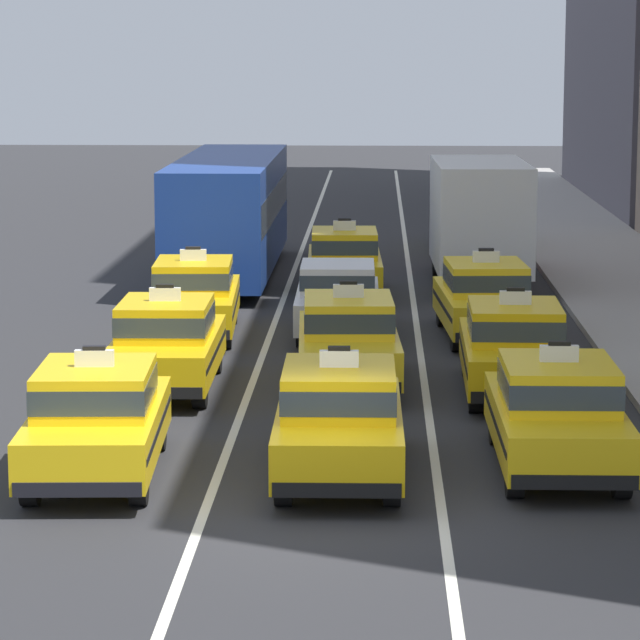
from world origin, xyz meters
TOP-DOWN VIEW (x-y plane):
  - ground_plane at (0.00, 0.00)m, footprint 160.00×160.00m
  - lane_stripe_left_center at (-1.60, 20.00)m, footprint 0.14×80.00m
  - lane_stripe_center_right at (1.60, 20.00)m, footprint 0.14×80.00m
  - taxi_left_nearest at (-3.34, 1.92)m, footprint 2.02×4.64m
  - taxi_left_second at (-3.10, 7.96)m, footprint 1.88×4.58m
  - taxi_left_third at (-3.22, 13.48)m, footprint 2.02×4.64m
  - bus_left_fourth at (-3.29, 22.71)m, footprint 2.52×11.20m
  - taxi_center_nearest at (0.17, 2.01)m, footprint 1.86×4.58m
  - taxi_center_second at (0.18, 8.49)m, footprint 2.00×4.63m
  - sedan_center_third at (-0.14, 13.68)m, footprint 1.81×4.32m
  - taxi_center_fourth at (-0.11, 19.29)m, footprint 1.94×4.61m
  - taxi_right_nearest at (3.37, 2.52)m, footprint 1.85×4.57m
  - taxi_right_second at (3.17, 7.79)m, footprint 1.88×4.59m
  - taxi_right_third at (3.01, 13.42)m, footprint 2.06×4.65m
  - box_truck_right_fourth at (3.31, 21.34)m, footprint 2.40×7.00m
  - taxi_right_fifth at (3.33, 28.73)m, footprint 1.89×4.59m

SIDE VIEW (x-z plane):
  - ground_plane at x=0.00m, z-range 0.00..0.00m
  - lane_stripe_left_center at x=-1.60m, z-range 0.00..0.01m
  - lane_stripe_center_right at x=1.60m, z-range 0.00..0.01m
  - sedan_center_third at x=-0.14m, z-range 0.06..1.64m
  - taxi_left_nearest at x=-3.34m, z-range -0.10..1.86m
  - taxi_left_second at x=-3.10m, z-range -0.10..1.86m
  - taxi_left_third at x=-3.22m, z-range -0.10..1.86m
  - taxi_center_nearest at x=0.17m, z-range -0.10..1.86m
  - taxi_center_second at x=0.18m, z-range -0.10..1.86m
  - taxi_center_fourth at x=-0.11m, z-range -0.10..1.86m
  - taxi_right_nearest at x=3.37m, z-range -0.10..1.86m
  - taxi_right_second at x=3.17m, z-range -0.10..1.86m
  - taxi_right_third at x=3.01m, z-range -0.10..1.86m
  - taxi_right_fifth at x=3.33m, z-range -0.10..1.86m
  - box_truck_right_fourth at x=3.31m, z-range 0.14..3.41m
  - bus_left_fourth at x=-3.29m, z-range 0.21..3.43m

